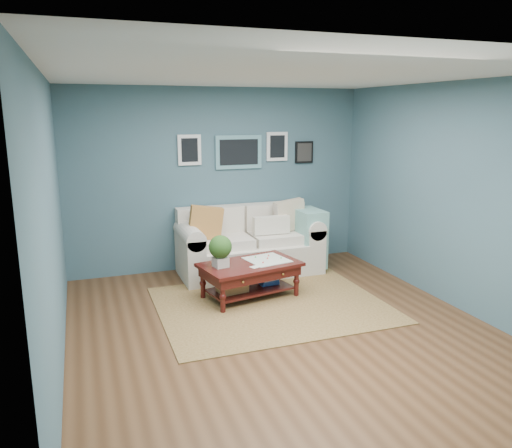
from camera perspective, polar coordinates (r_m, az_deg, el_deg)
name	(u,v)px	position (r m, az deg, el deg)	size (l,w,h in m)	color
room_shell	(282,207)	(5.26, 3.01, 1.96)	(5.00, 5.02, 2.70)	brown
area_rug	(271,305)	(6.26, 1.74, -9.20)	(2.73, 2.19, 0.01)	brown
loveseat	(254,243)	(7.40, -0.18, -2.18)	(2.10, 0.95, 1.08)	beige
coffee_table	(245,270)	(6.35, -1.25, -5.24)	(1.35, 0.95, 0.86)	#340E0B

